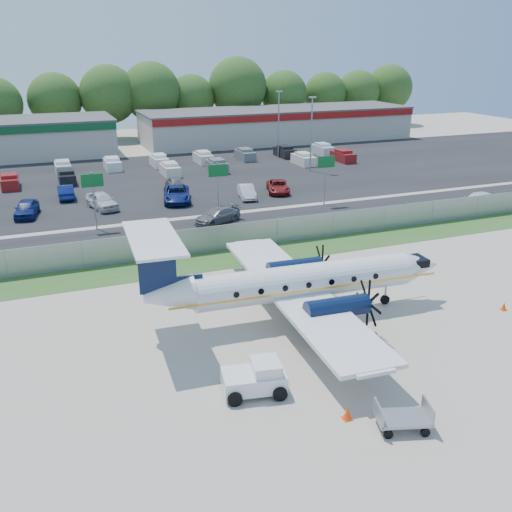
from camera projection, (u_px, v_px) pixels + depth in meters
name	position (u px, v px, depth m)	size (l,w,h in m)	color
ground	(296.00, 329.00, 31.72)	(170.00, 170.00, 0.00)	#B0A695
grass_verge	(226.00, 259.00, 42.18)	(170.00, 4.00, 0.02)	#2D561E
access_road	(200.00, 232.00, 48.28)	(170.00, 8.00, 0.02)	black
parking_lot	(149.00, 181.00, 66.59)	(170.00, 32.00, 0.02)	black
perimeter_fence	(218.00, 238.00, 43.58)	(120.00, 0.06, 1.99)	gray
building_east	(278.00, 125.00, 93.83)	(44.40, 12.40, 5.24)	#B8B1A6
sign_left	(93.00, 188.00, 47.68)	(1.80, 0.26, 5.00)	gray
sign_mid	(218.00, 178.00, 51.48)	(1.80, 0.26, 5.00)	gray
sign_right	(326.00, 169.00, 55.27)	(1.80, 0.26, 5.00)	gray
light_pole_ne	(311.00, 129.00, 69.95)	(0.90, 0.35, 9.09)	gray
light_pole_se	(279.00, 120.00, 78.67)	(0.90, 0.35, 9.09)	gray
tree_line	(108.00, 139.00, 96.25)	(112.00, 6.00, 14.00)	#294D16
aircraft	(298.00, 282.00, 32.40)	(18.59, 18.33, 5.75)	silver
pushback_tug	(257.00, 378.00, 25.78)	(3.07, 2.45, 1.52)	silver
baggage_cart_near	(403.00, 417.00, 23.36)	(2.46, 1.89, 1.14)	gray
baggage_cart_far	(325.00, 325.00, 31.18)	(2.05, 1.32, 1.04)	gray
cone_nose	(504.00, 306.00, 33.98)	(0.35, 0.35, 0.50)	#FF3F08
cone_port_wing	(347.00, 413.00, 24.03)	(0.41, 0.41, 0.59)	#FF3F08
cone_starboard_wing	(312.00, 274.00, 38.66)	(0.37, 0.37, 0.53)	#FF3F08
road_car_mid	(218.00, 222.00, 50.89)	(1.84, 4.52, 1.31)	#595B5E
road_car_east	(483.00, 206.00, 56.19)	(1.74, 4.33, 1.48)	silver
parked_car_a	(28.00, 216.00, 52.70)	(1.82, 4.53, 1.54)	navy
parked_car_b	(103.00, 209.00, 55.17)	(1.90, 4.73, 1.61)	silver
parked_car_c	(177.00, 202.00, 57.67)	(2.60, 5.63, 1.57)	navy
parked_car_d	(247.00, 198.00, 59.03)	(1.44, 4.13, 1.36)	silver
parked_car_e	(278.00, 193.00, 61.25)	(2.19, 4.74, 1.32)	maroon
parked_car_f	(66.00, 198.00, 58.93)	(1.54, 4.40, 1.45)	navy
parked_car_g	(175.00, 188.00, 63.02)	(1.60, 3.97, 1.35)	#595B5E
far_parking_rows	(141.00, 172.00, 70.96)	(56.00, 10.00, 1.60)	gray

